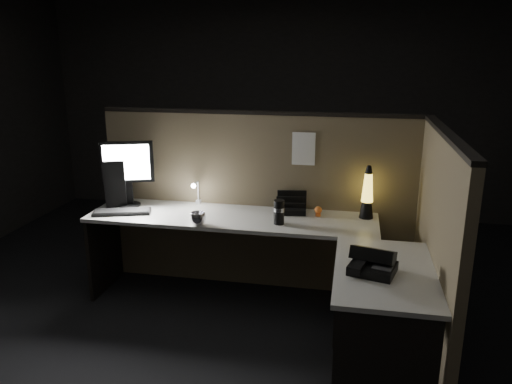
% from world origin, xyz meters
% --- Properties ---
extents(floor, '(6.00, 6.00, 0.00)m').
position_xyz_m(floor, '(0.00, 0.00, 0.00)').
color(floor, black).
rests_on(floor, ground).
extents(room_shell, '(6.00, 6.00, 6.00)m').
position_xyz_m(room_shell, '(0.00, 0.00, 1.62)').
color(room_shell, silver).
rests_on(room_shell, ground).
extents(partition_back, '(2.66, 0.06, 1.50)m').
position_xyz_m(partition_back, '(0.00, 0.93, 0.75)').
color(partition_back, brown).
rests_on(partition_back, ground).
extents(partition_right, '(0.06, 1.66, 1.50)m').
position_xyz_m(partition_right, '(1.33, 0.10, 0.75)').
color(partition_right, brown).
rests_on(partition_right, ground).
extents(desk, '(2.60, 1.60, 0.73)m').
position_xyz_m(desk, '(0.18, 0.25, 0.58)').
color(desk, beige).
rests_on(desk, ground).
extents(pc_tower, '(0.30, 0.41, 0.40)m').
position_xyz_m(pc_tower, '(-1.22, 0.80, 0.93)').
color(pc_tower, black).
rests_on(pc_tower, desk).
extents(monitor, '(0.42, 0.19, 0.55)m').
position_xyz_m(monitor, '(-1.07, 0.71, 1.06)').
color(monitor, black).
rests_on(monitor, desk).
extents(keyboard, '(0.48, 0.28, 0.02)m').
position_xyz_m(keyboard, '(-1.04, 0.49, 0.74)').
color(keyboard, black).
rests_on(keyboard, desk).
extents(mouse, '(0.09, 0.07, 0.03)m').
position_xyz_m(mouse, '(-0.35, 0.37, 0.75)').
color(mouse, black).
rests_on(mouse, desk).
extents(clip_lamp, '(0.04, 0.16, 0.21)m').
position_xyz_m(clip_lamp, '(-0.51, 0.82, 0.85)').
color(clip_lamp, white).
rests_on(clip_lamp, desk).
extents(organizer, '(0.27, 0.24, 0.18)m').
position_xyz_m(organizer, '(0.30, 0.80, 0.77)').
color(organizer, black).
rests_on(organizer, desk).
extents(lava_lamp, '(0.11, 0.11, 0.42)m').
position_xyz_m(lava_lamp, '(0.90, 0.77, 0.90)').
color(lava_lamp, black).
rests_on(lava_lamp, desk).
extents(travel_mug, '(0.08, 0.08, 0.19)m').
position_xyz_m(travel_mug, '(0.25, 0.49, 0.82)').
color(travel_mug, black).
rests_on(travel_mug, desk).
extents(steel_mug, '(0.14, 0.14, 0.10)m').
position_xyz_m(steel_mug, '(-0.35, 0.36, 0.78)').
color(steel_mug, silver).
rests_on(steel_mug, desk).
extents(figurine, '(0.06, 0.06, 0.06)m').
position_xyz_m(figurine, '(0.53, 0.73, 0.78)').
color(figurine, orange).
rests_on(figurine, desk).
extents(pinned_paper, '(0.19, 0.00, 0.27)m').
position_xyz_m(pinned_paper, '(0.38, 0.90, 1.24)').
color(pinned_paper, white).
rests_on(pinned_paper, partition_back).
extents(desk_phone, '(0.31, 0.31, 0.16)m').
position_xyz_m(desk_phone, '(0.92, -0.24, 0.79)').
color(desk_phone, black).
rests_on(desk_phone, desk).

